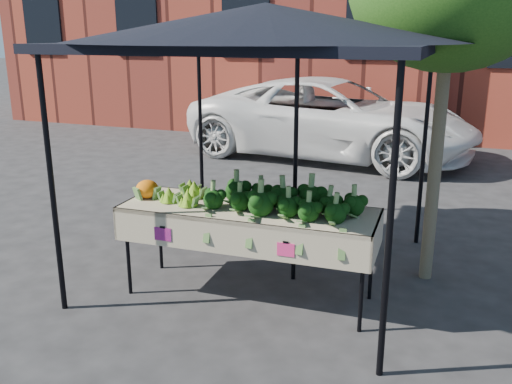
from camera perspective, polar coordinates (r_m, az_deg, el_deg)
name	(u,v)px	position (r m, az deg, el deg)	size (l,w,h in m)	color
ground	(274,296)	(5.44, 1.87, -10.72)	(90.00, 90.00, 0.00)	#242426
table	(249,253)	(5.25, -0.79, -6.35)	(2.43, 0.89, 0.90)	#BBB195
canopy	(265,146)	(5.55, 0.92, 4.84)	(3.16, 3.16, 2.74)	black
broccoli_heap	(283,196)	(4.97, 2.78, -0.42)	(1.49, 0.59, 0.29)	black
romanesco_cluster	(186,189)	(5.36, -7.28, 0.35)	(0.45, 0.59, 0.22)	#79AA24
cauliflower_pair	(147,188)	(5.48, -11.25, 0.40)	(0.22, 0.22, 0.20)	orange
vehicle	(336,11)	(11.27, 8.31, 18.16)	(2.66, 1.61, 5.78)	white
street_tree	(441,100)	(5.61, 18.71, 9.04)	(1.87, 1.87, 3.69)	#1E4C14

